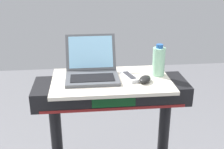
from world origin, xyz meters
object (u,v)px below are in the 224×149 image
(laptop, at_px, (92,69))
(water_bottle, at_px, (159,61))
(computer_mouse, at_px, (145,79))
(tv_remote, at_px, (129,77))

(laptop, distance_m, water_bottle, 0.40)
(water_bottle, bearing_deg, computer_mouse, -135.87)
(computer_mouse, bearing_deg, water_bottle, 74.83)
(computer_mouse, bearing_deg, tv_remote, 173.48)
(computer_mouse, distance_m, water_bottle, 0.16)
(tv_remote, bearing_deg, laptop, 165.84)
(laptop, height_order, computer_mouse, laptop)
(computer_mouse, xyz_separation_m, tv_remote, (-0.08, 0.06, -0.01))
(tv_remote, bearing_deg, computer_mouse, -37.23)
(water_bottle, bearing_deg, tv_remote, -168.68)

